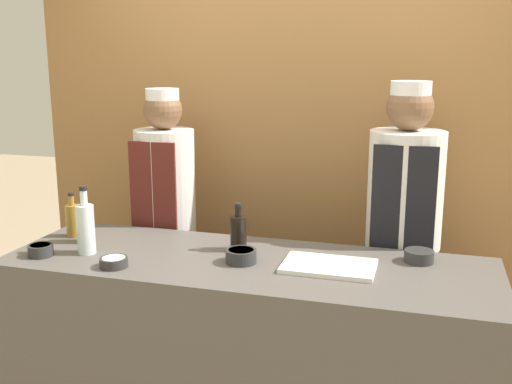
{
  "coord_description": "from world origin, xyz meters",
  "views": [
    {
      "loc": [
        0.74,
        -2.38,
        1.84
      ],
      "look_at": [
        0.0,
        0.14,
        1.23
      ],
      "focal_mm": 42.0,
      "sensor_mm": 36.0,
      "label": 1
    }
  ],
  "objects_px": {
    "sauce_bowl_red": "(419,256)",
    "chef_left": "(167,225)",
    "bottle_vinegar": "(73,219)",
    "sauce_bowl_brown": "(241,255)",
    "bottle_oil": "(85,224)",
    "sauce_bowl_green": "(41,250)",
    "chef_right": "(402,241)",
    "bottle_clear": "(86,227)",
    "bottle_soy": "(238,232)",
    "sauce_bowl_white": "(114,262)",
    "cutting_board": "(329,266)"
  },
  "relations": [
    {
      "from": "sauce_bowl_red",
      "to": "chef_right",
      "type": "distance_m",
      "value": 0.37
    },
    {
      "from": "bottle_vinegar",
      "to": "sauce_bowl_green",
      "type": "bearing_deg",
      "value": -84.71
    },
    {
      "from": "sauce_bowl_brown",
      "to": "chef_left",
      "type": "relative_size",
      "value": 0.08
    },
    {
      "from": "cutting_board",
      "to": "bottle_clear",
      "type": "xyz_separation_m",
      "value": [
        -1.09,
        -0.11,
        0.11
      ]
    },
    {
      "from": "sauce_bowl_red",
      "to": "bottle_vinegar",
      "type": "distance_m",
      "value": 1.67
    },
    {
      "from": "bottle_vinegar",
      "to": "bottle_clear",
      "type": "xyz_separation_m",
      "value": [
        0.21,
        -0.21,
        0.04
      ]
    },
    {
      "from": "bottle_soy",
      "to": "bottle_clear",
      "type": "xyz_separation_m",
      "value": [
        -0.65,
        -0.24,
        0.03
      ]
    },
    {
      "from": "sauce_bowl_red",
      "to": "bottle_soy",
      "type": "xyz_separation_m",
      "value": [
        -0.81,
        -0.06,
        0.06
      ]
    },
    {
      "from": "cutting_board",
      "to": "bottle_vinegar",
      "type": "relative_size",
      "value": 1.76
    },
    {
      "from": "bottle_vinegar",
      "to": "chef_left",
      "type": "height_order",
      "value": "chef_left"
    },
    {
      "from": "bottle_oil",
      "to": "bottle_vinegar",
      "type": "bearing_deg",
      "value": 149.6
    },
    {
      "from": "cutting_board",
      "to": "bottle_vinegar",
      "type": "height_order",
      "value": "bottle_vinegar"
    },
    {
      "from": "bottle_vinegar",
      "to": "chef_left",
      "type": "xyz_separation_m",
      "value": [
        0.3,
        0.44,
        -0.13
      ]
    },
    {
      "from": "bottle_oil",
      "to": "chef_left",
      "type": "bearing_deg",
      "value": 69.6
    },
    {
      "from": "chef_right",
      "to": "sauce_bowl_green",
      "type": "bearing_deg",
      "value": -154.27
    },
    {
      "from": "cutting_board",
      "to": "bottle_soy",
      "type": "bearing_deg",
      "value": 163.93
    },
    {
      "from": "sauce_bowl_white",
      "to": "cutting_board",
      "type": "distance_m",
      "value": 0.92
    },
    {
      "from": "sauce_bowl_brown",
      "to": "bottle_clear",
      "type": "height_order",
      "value": "bottle_clear"
    },
    {
      "from": "cutting_board",
      "to": "bottle_oil",
      "type": "relative_size",
      "value": 1.67
    },
    {
      "from": "bottle_clear",
      "to": "chef_right",
      "type": "xyz_separation_m",
      "value": [
        1.37,
        0.66,
        -0.14
      ]
    },
    {
      "from": "sauce_bowl_brown",
      "to": "sauce_bowl_red",
      "type": "relative_size",
      "value": 1.07
    },
    {
      "from": "sauce_bowl_white",
      "to": "bottle_oil",
      "type": "distance_m",
      "value": 0.42
    },
    {
      "from": "sauce_bowl_green",
      "to": "bottle_clear",
      "type": "relative_size",
      "value": 0.36
    },
    {
      "from": "sauce_bowl_red",
      "to": "bottle_oil",
      "type": "relative_size",
      "value": 0.54
    },
    {
      "from": "bottle_oil",
      "to": "bottle_clear",
      "type": "xyz_separation_m",
      "value": [
        0.1,
        -0.15,
        0.03
      ]
    },
    {
      "from": "sauce_bowl_green",
      "to": "bottle_soy",
      "type": "height_order",
      "value": "bottle_soy"
    },
    {
      "from": "bottle_clear",
      "to": "chef_left",
      "type": "distance_m",
      "value": 0.68
    },
    {
      "from": "sauce_bowl_white",
      "to": "bottle_clear",
      "type": "bearing_deg",
      "value": 148.37
    },
    {
      "from": "bottle_clear",
      "to": "chef_left",
      "type": "xyz_separation_m",
      "value": [
        0.09,
        0.66,
        -0.16
      ]
    },
    {
      "from": "bottle_vinegar",
      "to": "bottle_oil",
      "type": "distance_m",
      "value": 0.13
    },
    {
      "from": "cutting_board",
      "to": "bottle_vinegar",
      "type": "xyz_separation_m",
      "value": [
        -1.3,
        0.1,
        0.08
      ]
    },
    {
      "from": "bottle_soy",
      "to": "sauce_bowl_brown",
      "type": "bearing_deg",
      "value": -68.43
    },
    {
      "from": "sauce_bowl_white",
      "to": "cutting_board",
      "type": "bearing_deg",
      "value": 15.09
    },
    {
      "from": "sauce_bowl_brown",
      "to": "cutting_board",
      "type": "height_order",
      "value": "sauce_bowl_brown"
    },
    {
      "from": "bottle_clear",
      "to": "sauce_bowl_red",
      "type": "bearing_deg",
      "value": 11.62
    },
    {
      "from": "sauce_bowl_brown",
      "to": "chef_left",
      "type": "bearing_deg",
      "value": 136.96
    },
    {
      "from": "chef_left",
      "to": "chef_right",
      "type": "relative_size",
      "value": 0.97
    },
    {
      "from": "chef_left",
      "to": "chef_right",
      "type": "bearing_deg",
      "value": 0.0
    },
    {
      "from": "sauce_bowl_green",
      "to": "chef_left",
      "type": "height_order",
      "value": "chef_left"
    },
    {
      "from": "sauce_bowl_red",
      "to": "chef_left",
      "type": "distance_m",
      "value": 1.41
    },
    {
      "from": "sauce_bowl_green",
      "to": "sauce_bowl_red",
      "type": "distance_m",
      "value": 1.68
    },
    {
      "from": "bottle_clear",
      "to": "bottle_soy",
      "type": "bearing_deg",
      "value": 20.13
    },
    {
      "from": "bottle_clear",
      "to": "chef_left",
      "type": "height_order",
      "value": "chef_left"
    },
    {
      "from": "bottle_vinegar",
      "to": "sauce_bowl_red",
      "type": "bearing_deg",
      "value": 2.96
    },
    {
      "from": "sauce_bowl_brown",
      "to": "bottle_oil",
      "type": "height_order",
      "value": "bottle_oil"
    },
    {
      "from": "sauce_bowl_red",
      "to": "chef_right",
      "type": "relative_size",
      "value": 0.07
    },
    {
      "from": "bottle_soy",
      "to": "bottle_clear",
      "type": "distance_m",
      "value": 0.69
    },
    {
      "from": "bottle_soy",
      "to": "bottle_clear",
      "type": "height_order",
      "value": "bottle_clear"
    },
    {
      "from": "sauce_bowl_green",
      "to": "chef_left",
      "type": "relative_size",
      "value": 0.07
    },
    {
      "from": "bottle_soy",
      "to": "chef_right",
      "type": "distance_m",
      "value": 0.84
    }
  ]
}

